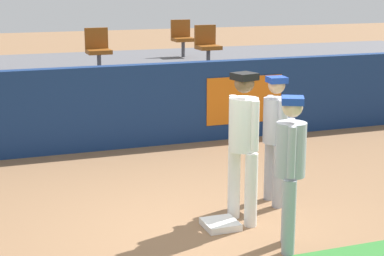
{
  "coord_description": "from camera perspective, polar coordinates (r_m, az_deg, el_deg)",
  "views": [
    {
      "loc": [
        -2.47,
        -6.32,
        2.89
      ],
      "look_at": [
        0.24,
        1.13,
        1.0
      ],
      "focal_mm": 58.41,
      "sensor_mm": 36.0,
      "label": 1
    }
  ],
  "objects": [
    {
      "name": "bleacher_platform",
      "position": [
        13.44,
        -9.09,
        3.32
      ],
      "size": [
        18.0,
        4.8,
        1.15
      ],
      "primitive_type": "cube",
      "color": "#59595E",
      "rests_on": "ground_plane"
    },
    {
      "name": "player_coach_visitor",
      "position": [
        8.13,
        7.61,
        -0.3
      ],
      "size": [
        0.35,
        0.47,
        1.69
      ],
      "rotation": [
        0.0,
        0.0,
        -1.66
      ],
      "color": "#9EA3AD",
      "rests_on": "ground_plane"
    },
    {
      "name": "seat_back_right",
      "position": [
        14.53,
        -0.91,
        8.39
      ],
      "size": [
        0.46,
        0.44,
        0.84
      ],
      "color": "#4C4C51",
      "rests_on": "bleacher_platform"
    },
    {
      "name": "seat_front_right",
      "position": [
        12.82,
        1.39,
        7.72
      ],
      "size": [
        0.45,
        0.44,
        0.84
      ],
      "color": "#4C4C51",
      "rests_on": "bleacher_platform"
    },
    {
      "name": "seat_front_center",
      "position": [
        12.18,
        -8.59,
        7.28
      ],
      "size": [
        0.45,
        0.44,
        0.84
      ],
      "color": "#4C4C51",
      "rests_on": "bleacher_platform"
    },
    {
      "name": "player_fielder_home",
      "position": [
        7.44,
        4.69,
        -0.86
      ],
      "size": [
        0.42,
        0.59,
        1.84
      ],
      "rotation": [
        0.0,
        0.0,
        -1.32
      ],
      "color": "white",
      "rests_on": "ground_plane"
    },
    {
      "name": "ground_plane",
      "position": [
        7.37,
        1.28,
        -9.66
      ],
      "size": [
        60.0,
        60.0,
        0.0
      ],
      "primitive_type": "plane",
      "color": "#846042"
    },
    {
      "name": "player_runner_visitor",
      "position": [
        6.76,
        8.97,
        -3.12
      ],
      "size": [
        0.43,
        0.43,
        1.7
      ],
      "rotation": [
        0.0,
        0.0,
        -2.04
      ],
      "color": "#9EA3AD",
      "rests_on": "ground_plane"
    },
    {
      "name": "field_wall",
      "position": [
        10.94,
        -6.47,
        1.93
      ],
      "size": [
        18.0,
        0.26,
        1.45
      ],
      "color": "navy",
      "rests_on": "ground_plane"
    },
    {
      "name": "first_base",
      "position": [
        7.55,
        2.62,
        -8.77
      ],
      "size": [
        0.4,
        0.4,
        0.08
      ],
      "primitive_type": "cube",
      "color": "white",
      "rests_on": "ground_plane"
    }
  ]
}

